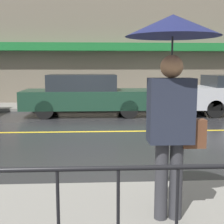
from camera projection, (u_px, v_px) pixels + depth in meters
name	position (u px, v px, depth m)	size (l,w,h in m)	color
ground_plane	(101.00, 132.00, 8.38)	(80.00, 80.00, 0.00)	#262628
sidewalk_far	(99.00, 106.00, 13.39)	(28.00, 2.17, 0.10)	gray
lane_marking	(101.00, 131.00, 8.38)	(25.20, 0.12, 0.01)	gold
building_storefront	(98.00, 34.00, 14.13)	(28.00, 0.85, 6.50)	#706656
railing_foreground	(118.00, 214.00, 2.17)	(12.00, 0.04, 0.96)	black
pedestrian	(172.00, 68.00, 3.15)	(0.95, 0.95, 2.14)	#333338
car_dark_green	(86.00, 95.00, 11.15)	(4.56, 1.77, 1.46)	#193828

